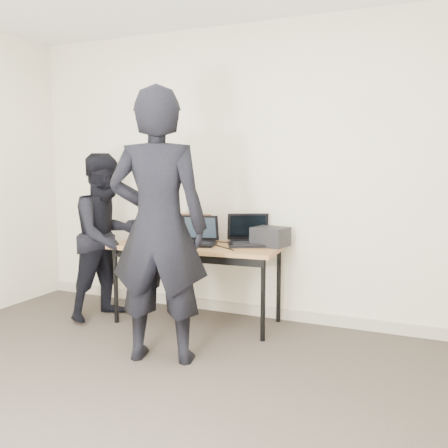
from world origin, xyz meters
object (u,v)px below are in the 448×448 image
Objects in this scene: desk at (197,251)px; laptop_right at (249,238)px; laptop_beige at (159,235)px; person_typist at (158,227)px; equipment_box at (270,237)px; laptop_center at (198,238)px; person_observer at (107,236)px; leather_satchel at (191,226)px.

laptop_right is (0.43, 0.19, 0.12)m from desk.
person_typist reaches higher than laptop_beige.
person_typist is at bearing -115.13° from equipment_box.
person_typist is at bearing -32.73° from laptop_beige.
laptop_center is (0.42, -0.02, 0.00)m from laptop_beige.
laptop_beige is at bearing 171.27° from desk.
desk is at bearing -97.28° from person_typist.
laptop_beige is at bearing -45.91° from person_observer.
laptop_center is (0.01, 0.01, 0.12)m from desk.
laptop_beige is at bearing 164.69° from laptop_center.
laptop_center is 1.04× the size of leather_satchel.
laptop_beige is at bearing -171.50° from equipment_box.
laptop_beige reaches higher than laptop_center.
laptop_beige is 0.31m from leather_satchel.
laptop_center reaches higher than equipment_box.
person_typist is (0.55, -0.90, 0.22)m from laptop_beige.
laptop_center is 0.79× the size of laptop_right.
equipment_box is (0.20, 0.00, 0.02)m from laptop_right.
laptop_right is 1.11m from person_typist.
desk is 0.12m from laptop_center.
person_observer is (-1.27, -0.36, -0.01)m from laptop_right.
person_typist is (0.13, -0.88, 0.21)m from laptop_center.
person_observer reaches higher than laptop_right.
equipment_box is 0.19× the size of person_observer.
laptop_right is at bearing 36.18° from laptop_beige.
desk is 5.34× the size of equipment_box.
laptop_right reaches higher than equipment_box.
person_observer is at bearing -51.22° from person_typist.
laptop_right is 0.20m from equipment_box.
equipment_box is at bearing -25.51° from laptop_right.
leather_satchel is at bearing -90.03° from person_typist.
person_typist is (-0.50, -1.06, 0.19)m from equipment_box.
person_observer is at bearing -179.60° from laptop_center.
laptop_right is at bearing 10.36° from laptop_center.
laptop_right is 1.32m from person_observer.
desk is at bearing 21.08° from laptop_beige.
laptop_beige is at bearing -146.55° from leather_satchel.
laptop_center is 0.91m from person_typist.
laptop_center is at bearing -54.72° from leather_satchel.
laptop_beige is 0.22× the size of person_typist.
person_typist is 1.29× the size of person_observer.
person_typist reaches higher than person_observer.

